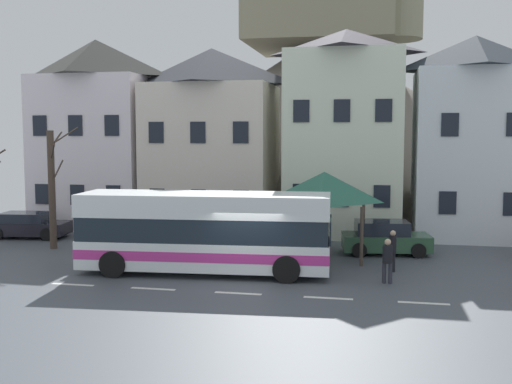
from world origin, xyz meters
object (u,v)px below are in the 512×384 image
at_px(townhouse_02, 345,132).
at_px(parked_car_00, 123,228).
at_px(transit_bus, 205,233).
at_px(parked_car_03, 28,225).
at_px(pedestrian_01, 387,258).
at_px(bus_shelter, 324,187).
at_px(pedestrian_00, 393,249).
at_px(parked_car_02, 385,238).
at_px(townhouse_03, 473,138).
at_px(townhouse_01, 212,140).
at_px(hilltop_castle, 322,112).
at_px(townhouse_00, 98,134).
at_px(public_bench, 298,238).
at_px(pedestrian_02, 312,245).
at_px(bare_tree_00, 52,188).

xyz_separation_m(townhouse_02, parked_car_00, (-10.63, -5.15, -4.76)).
height_order(transit_bus, parked_car_03, transit_bus).
bearing_deg(pedestrian_01, bus_shelter, 121.32).
distance_m(parked_car_00, pedestrian_00, 13.69).
height_order(parked_car_02, pedestrian_00, pedestrian_00).
bearing_deg(townhouse_03, townhouse_02, 175.39).
distance_m(townhouse_01, pedestrian_00, 13.83).
bearing_deg(hilltop_castle, parked_car_03, -118.00).
distance_m(hilltop_castle, parked_car_00, 26.04).
distance_m(townhouse_00, townhouse_01, 6.80).
xyz_separation_m(townhouse_03, public_bench, (-8.33, -4.93, -4.65)).
height_order(townhouse_00, townhouse_03, townhouse_00).
bearing_deg(pedestrian_02, townhouse_01, 126.21).
distance_m(pedestrian_00, public_bench, 5.78).
bearing_deg(townhouse_02, townhouse_01, -176.56).
height_order(parked_car_02, parked_car_03, parked_car_02).
xyz_separation_m(townhouse_02, hilltop_castle, (-2.97, 18.89, 1.72)).
relative_size(hilltop_castle, transit_bus, 4.37).
bearing_deg(pedestrian_01, hilltop_castle, 99.57).
relative_size(pedestrian_01, public_bench, 1.06).
height_order(townhouse_00, pedestrian_00, townhouse_00).
bearing_deg(townhouse_02, transit_bus, -112.98).
bearing_deg(bare_tree_00, townhouse_01, 52.33).
height_order(townhouse_00, pedestrian_01, townhouse_00).
distance_m(townhouse_00, hilltop_castle, 22.49).
xyz_separation_m(transit_bus, bus_shelter, (4.19, 3.98, 1.48)).
bearing_deg(public_bench, hilltop_castle, 92.69).
bearing_deg(pedestrian_00, townhouse_03, 65.04).
bearing_deg(townhouse_02, parked_car_02, -70.39).
distance_m(pedestrian_02, bare_tree_00, 12.45).
relative_size(parked_car_00, parked_car_02, 1.00).
bearing_deg(townhouse_03, hilltop_castle, 116.02).
xyz_separation_m(townhouse_01, pedestrian_00, (9.67, -8.98, -4.12)).
xyz_separation_m(townhouse_01, parked_car_00, (-3.33, -4.71, -4.33)).
xyz_separation_m(townhouse_02, public_bench, (-1.82, -5.45, -4.96)).
relative_size(parked_car_02, pedestrian_02, 2.50).
distance_m(townhouse_01, parked_car_00, 7.21).
height_order(townhouse_01, public_bench, townhouse_01).
relative_size(townhouse_01, pedestrian_01, 6.22).
bearing_deg(transit_bus, parked_car_02, 33.01).
relative_size(townhouse_00, townhouse_01, 1.07).
xyz_separation_m(pedestrian_01, pedestrian_02, (-2.88, 1.98, -0.01)).
distance_m(townhouse_03, parked_car_02, 8.24).
bearing_deg(pedestrian_01, townhouse_02, 100.64).
bearing_deg(parked_car_02, parked_car_03, 170.01).
relative_size(parked_car_00, pedestrian_01, 2.50).
height_order(transit_bus, public_bench, transit_bus).
relative_size(townhouse_02, public_bench, 7.19).
xyz_separation_m(pedestrian_02, public_bench, (-1.08, 3.94, -0.44)).
bearing_deg(parked_car_03, parked_car_02, -8.99).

